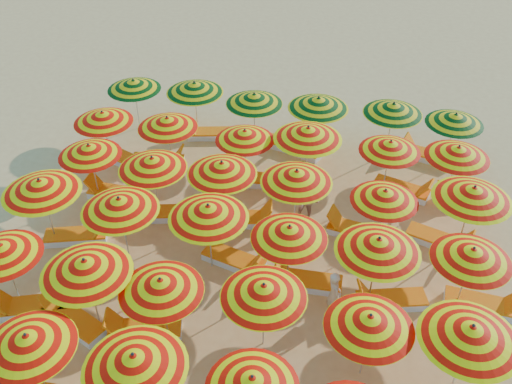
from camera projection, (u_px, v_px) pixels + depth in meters
ground at (252, 248)px, 15.77m from camera, size 120.00×120.00×0.00m
umbrella_1 at (27, 341)px, 11.14m from camera, size 2.52×2.52×2.02m
umbrella_2 at (134, 361)px, 10.64m from camera, size 2.12×2.12×2.15m
umbrella_3 at (252, 383)px, 10.52m from camera, size 2.16×2.16×1.92m
umbrella_6 at (2, 250)px, 13.26m from camera, size 2.26×2.26×1.95m
umbrella_7 at (85, 267)px, 12.54m from camera, size 2.49×2.49×2.18m
umbrella_8 at (161, 285)px, 12.32m from camera, size 2.26×2.26×2.00m
umbrella_9 at (264, 291)px, 12.16m from camera, size 2.16×2.16×2.03m
umbrella_10 at (370, 322)px, 11.55m from camera, size 2.48×2.48×2.00m
umbrella_11 at (471, 333)px, 11.13m from camera, size 2.58×2.58×2.17m
umbrella_12 at (40, 186)px, 14.82m from camera, size 2.52×2.52×2.19m
umbrella_13 at (119, 204)px, 14.34m from camera, size 2.32×2.32×2.12m
umbrella_14 at (208, 212)px, 14.06m from camera, size 2.67×2.67×2.16m
umbrella_15 at (289, 232)px, 13.66m from camera, size 2.41×2.41×2.01m
umbrella_16 at (378, 245)px, 13.13m from camera, size 2.34×2.34×2.15m
umbrella_17 at (472, 254)px, 13.07m from camera, size 1.93×1.93×2.00m
umbrella_18 at (89, 150)px, 16.53m from camera, size 2.07×2.07×1.95m
umbrella_19 at (152, 163)px, 15.84m from camera, size 1.98×1.98×2.06m
umbrella_20 at (222, 168)px, 15.63m from camera, size 2.15×2.15×2.08m
umbrella_21 at (297, 176)px, 15.31m from camera, size 2.23×2.23×2.10m
umbrella_22 at (385, 196)px, 14.91m from camera, size 2.25×2.25×1.92m
umbrella_23 at (473, 193)px, 14.60m from camera, size 2.65×2.65×2.18m
umbrella_24 at (103, 117)px, 17.94m from camera, size 2.43×2.43×1.99m
umbrella_25 at (167, 123)px, 17.66m from camera, size 2.26×2.26×2.00m
umbrella_26 at (245, 135)px, 17.22m from camera, size 2.05×2.05×1.92m
umbrella_27 at (308, 133)px, 16.87m from camera, size 2.25×2.25×2.19m
umbrella_28 at (390, 146)px, 16.72m from camera, size 2.16×2.16×1.93m
umbrella_29 at (458, 152)px, 16.39m from camera, size 2.12×2.12×1.99m
umbrella_30 at (134, 85)px, 19.72m from camera, size 2.00×2.00×1.97m
umbrella_31 at (195, 88)px, 19.35m from camera, size 2.49×2.49×2.08m
umbrella_32 at (254, 99)px, 18.84m from camera, size 2.51×2.51×2.01m
umbrella_33 at (318, 103)px, 18.45m from camera, size 2.62×2.62×2.11m
umbrella_34 at (393, 108)px, 18.29m from camera, size 2.54×2.54×2.04m
umbrella_35 at (455, 119)px, 17.95m from camera, size 2.41×2.41×1.94m
lounger_4 at (32, 306)px, 13.94m from camera, size 1.83×1.16×0.69m
lounger_5 at (73, 319)px, 13.61m from camera, size 1.82×1.22×0.69m
lounger_6 at (143, 330)px, 13.37m from camera, size 1.82×1.02×0.69m
lounger_7 at (78, 236)px, 15.96m from camera, size 1.83×1.09×0.69m
lounger_8 at (235, 260)px, 15.20m from camera, size 1.82×1.00×0.69m
lounger_9 at (307, 281)px, 14.59m from camera, size 1.75×0.64×0.69m
lounger_10 at (390, 300)px, 14.09m from camera, size 1.83×1.05×0.69m
lounger_11 at (482, 304)px, 13.99m from camera, size 1.77×0.72×0.69m
lounger_12 at (115, 193)px, 17.48m from camera, size 1.74×0.59×0.69m
lounger_13 at (177, 213)px, 16.73m from camera, size 1.82×1.01×0.69m
lounger_14 at (243, 219)px, 16.52m from camera, size 1.82×0.94×0.69m
lounger_15 at (356, 231)px, 16.10m from camera, size 1.81×0.89×0.69m
lounger_16 at (439, 240)px, 15.81m from camera, size 1.83×1.08×0.69m
lounger_17 at (128, 161)px, 18.85m from camera, size 1.82×1.19×0.69m
lounger_18 at (159, 160)px, 18.86m from camera, size 1.79×0.80×0.69m
lounger_19 at (263, 180)px, 18.01m from camera, size 1.80×0.82×0.69m
lounger_20 at (403, 189)px, 17.63m from camera, size 1.83×1.05×0.69m
lounger_21 at (464, 198)px, 17.28m from camera, size 1.83×1.07×0.69m
lounger_22 at (210, 133)px, 20.19m from camera, size 1.82×0.98×0.69m
lounger_23 at (272, 140)px, 19.82m from camera, size 1.82×0.99×0.69m
lounger_24 at (299, 149)px, 19.40m from camera, size 1.82×1.19×0.69m
lounger_25 at (427, 155)px, 19.10m from camera, size 1.82×1.02×0.69m
beachgoer_b at (307, 201)px, 16.21m from camera, size 0.79×0.65×1.50m
beachgoer_a at (334, 294)px, 13.53m from camera, size 0.52×0.60×1.38m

